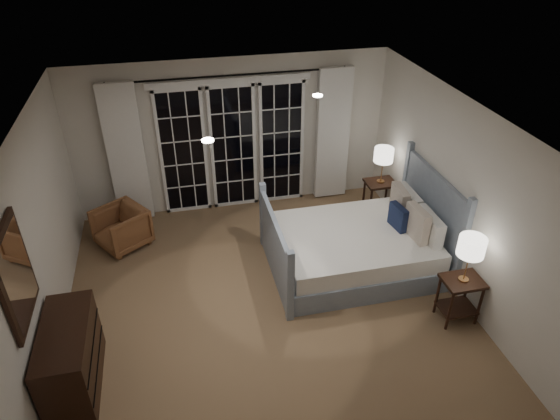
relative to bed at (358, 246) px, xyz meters
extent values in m
plane|color=olive|center=(-1.41, -0.40, -0.34)|extent=(5.00, 5.00, 0.00)
plane|color=white|center=(-1.41, -0.40, 2.16)|extent=(5.00, 5.00, 0.00)
cube|color=silver|center=(-3.91, -0.40, 0.91)|extent=(0.02, 5.00, 2.50)
cube|color=silver|center=(1.09, -0.40, 0.91)|extent=(0.02, 5.00, 2.50)
cube|color=silver|center=(-1.41, 2.10, 0.91)|extent=(5.00, 0.02, 2.50)
cube|color=silver|center=(-1.41, -2.90, 0.91)|extent=(5.00, 0.02, 2.50)
cube|color=black|center=(-2.21, 2.07, 0.71)|extent=(0.66, 0.02, 2.02)
cube|color=black|center=(-1.41, 2.07, 0.71)|extent=(0.66, 0.02, 2.02)
cube|color=black|center=(-0.61, 2.07, 0.71)|extent=(0.66, 0.02, 2.02)
cube|color=white|center=(-1.41, 2.05, 1.81)|extent=(2.50, 0.04, 0.10)
cylinder|color=black|center=(-1.41, 2.00, 1.91)|extent=(3.50, 0.03, 0.03)
cube|color=white|center=(-3.06, 1.98, 0.81)|extent=(0.55, 0.10, 2.25)
cube|color=white|center=(0.24, 1.98, 0.81)|extent=(0.55, 0.10, 2.25)
cylinder|color=white|center=(-0.61, 0.20, 2.15)|extent=(0.12, 0.12, 0.01)
cylinder|color=white|center=(-2.01, -0.80, 2.15)|extent=(0.12, 0.12, 0.01)
cube|color=gray|center=(-0.06, 0.00, -0.18)|extent=(2.12, 1.65, 0.31)
cube|color=white|center=(-0.06, 0.00, 0.10)|extent=(2.06, 1.59, 0.26)
cube|color=gray|center=(1.05, 0.00, 0.34)|extent=(0.06, 1.65, 1.34)
cube|color=gray|center=(-1.18, 0.00, 0.13)|extent=(0.06, 1.65, 0.93)
cube|color=white|center=(0.85, -0.32, 0.41)|extent=(0.14, 0.60, 0.36)
cube|color=white|center=(0.85, 0.32, 0.41)|extent=(0.14, 0.60, 0.36)
cube|color=beige|center=(0.69, -0.28, 0.46)|extent=(0.16, 0.46, 0.45)
cube|color=beige|center=(0.69, 0.28, 0.46)|extent=(0.16, 0.46, 0.45)
cube|color=#161F3D|center=(0.55, 0.00, 0.40)|extent=(0.15, 0.35, 0.34)
cube|color=black|center=(0.83, -1.28, 0.26)|extent=(0.47, 0.38, 0.04)
cube|color=black|center=(0.83, -1.28, -0.17)|extent=(0.43, 0.34, 0.03)
cylinder|color=black|center=(0.63, -1.43, -0.04)|extent=(0.04, 0.04, 0.58)
cylinder|color=black|center=(1.03, -1.43, -0.04)|extent=(0.04, 0.04, 0.58)
cylinder|color=black|center=(0.63, -1.13, -0.04)|extent=(0.04, 0.04, 0.58)
cylinder|color=black|center=(1.03, -1.13, -0.04)|extent=(0.04, 0.04, 0.58)
cube|color=black|center=(0.82, 1.21, 0.26)|extent=(0.47, 0.38, 0.04)
cube|color=black|center=(0.82, 1.21, -0.17)|extent=(0.43, 0.34, 0.03)
cylinder|color=black|center=(0.62, 1.06, -0.04)|extent=(0.04, 0.04, 0.58)
cylinder|color=black|center=(1.01, 1.06, -0.04)|extent=(0.04, 0.04, 0.58)
cylinder|color=black|center=(0.62, 1.36, -0.04)|extent=(0.04, 0.04, 0.58)
cylinder|color=black|center=(1.01, 1.36, -0.04)|extent=(0.04, 0.04, 0.58)
cylinder|color=tan|center=(0.83, -1.28, 0.29)|extent=(0.12, 0.12, 0.02)
cylinder|color=tan|center=(0.83, -1.28, 0.47)|extent=(0.02, 0.02, 0.36)
cylinder|color=white|center=(0.83, -1.28, 0.77)|extent=(0.31, 0.31, 0.23)
cylinder|color=tan|center=(0.82, 1.21, 0.29)|extent=(0.12, 0.12, 0.02)
cylinder|color=tan|center=(0.82, 1.21, 0.47)|extent=(0.02, 0.02, 0.34)
cylinder|color=white|center=(0.82, 1.21, 0.75)|extent=(0.30, 0.30, 0.22)
imported|color=brown|center=(-3.25, 1.25, -0.03)|extent=(0.93, 0.93, 0.62)
cube|color=black|center=(-3.64, -1.29, 0.07)|extent=(0.48, 1.15, 0.81)
cube|color=black|center=(-3.40, -1.29, -0.07)|extent=(0.01, 1.13, 0.01)
cube|color=black|center=(-3.40, -1.29, 0.20)|extent=(0.01, 1.13, 0.01)
cube|color=black|center=(-3.88, -1.29, 1.21)|extent=(0.04, 0.85, 1.00)
cube|color=white|center=(-3.86, -1.29, 1.21)|extent=(0.01, 0.73, 0.88)
camera|label=1|loc=(-2.33, -5.26, 4.12)|focal=32.00mm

